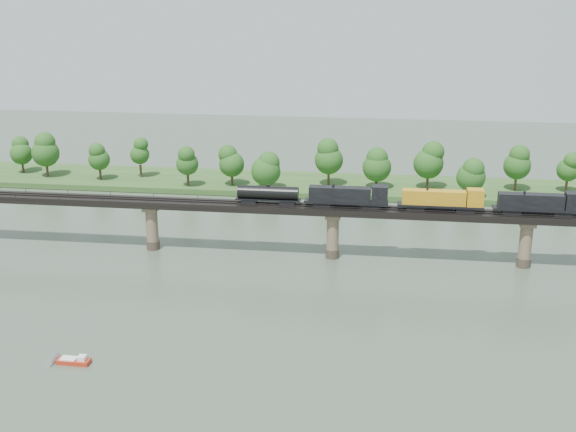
# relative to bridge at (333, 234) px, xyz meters

# --- Properties ---
(ground) EXTENTS (400.00, 400.00, 0.00)m
(ground) POSITION_rel_bridge_xyz_m (0.00, -30.00, -5.46)
(ground) COLOR #364536
(ground) RESTS_ON ground
(far_bank) EXTENTS (300.00, 24.00, 1.60)m
(far_bank) POSITION_rel_bridge_xyz_m (0.00, 55.00, -4.66)
(far_bank) COLOR #2A4D1E
(far_bank) RESTS_ON ground
(bridge) EXTENTS (236.00, 30.00, 11.50)m
(bridge) POSITION_rel_bridge_xyz_m (0.00, 0.00, 0.00)
(bridge) COLOR #473A2D
(bridge) RESTS_ON ground
(bridge_superstructure) EXTENTS (220.00, 4.90, 0.75)m
(bridge_superstructure) POSITION_rel_bridge_xyz_m (0.00, 0.00, 6.33)
(bridge_superstructure) COLOR black
(bridge_superstructure) RESTS_ON bridge
(far_treeline) EXTENTS (289.06, 17.54, 13.60)m
(far_treeline) POSITION_rel_bridge_xyz_m (-8.21, 50.52, 3.37)
(far_treeline) COLOR #382619
(far_treeline) RESTS_ON far_bank
(freight_train) EXTENTS (71.20, 2.77, 4.90)m
(freight_train) POSITION_rel_bridge_xyz_m (15.82, -0.00, 8.38)
(freight_train) COLOR black
(freight_train) RESTS_ON bridge
(motorboat) EXTENTS (5.17, 1.96, 1.44)m
(motorboat) POSITION_rel_bridge_xyz_m (-36.52, -50.91, -4.97)
(motorboat) COLOR #AE2813
(motorboat) RESTS_ON ground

